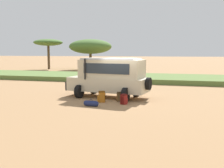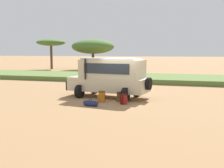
{
  "view_description": "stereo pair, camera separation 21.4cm",
  "coord_description": "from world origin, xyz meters",
  "px_view_note": "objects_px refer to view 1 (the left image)",
  "views": [
    {
      "loc": [
        3.54,
        -14.99,
        2.79
      ],
      "look_at": [
        -0.45,
        -0.79,
        1.0
      ],
      "focal_mm": 42.0,
      "sensor_mm": 36.0,
      "label": 1
    },
    {
      "loc": [
        3.75,
        -14.93,
        2.79
      ],
      "look_at": [
        -0.45,
        -0.79,
        1.0
      ],
      "focal_mm": 42.0,
      "sensor_mm": 36.0,
      "label": 2
    }
  ],
  "objects_px": {
    "backpack_cluster_center": "(120,97)",
    "backpack_beside_front_wheel": "(102,97)",
    "backpack_near_rear_wheel": "(124,99)",
    "safari_vehicle": "(110,77)",
    "duffel_bag_low_black_case": "(91,103)",
    "acacia_tree_far_left": "(48,43)",
    "acacia_tree_left_mid": "(90,47)"
  },
  "relations": [
    {
      "from": "acacia_tree_left_mid",
      "to": "duffel_bag_low_black_case",
      "type": "bearing_deg",
      "value": -69.62
    },
    {
      "from": "acacia_tree_left_mid",
      "to": "backpack_cluster_center",
      "type": "bearing_deg",
      "value": -66.17
    },
    {
      "from": "backpack_beside_front_wheel",
      "to": "acacia_tree_left_mid",
      "type": "bearing_deg",
      "value": 111.59
    },
    {
      "from": "backpack_cluster_center",
      "to": "duffel_bag_low_black_case",
      "type": "bearing_deg",
      "value": -121.92
    },
    {
      "from": "safari_vehicle",
      "to": "duffel_bag_low_black_case",
      "type": "height_order",
      "value": "safari_vehicle"
    },
    {
      "from": "backpack_near_rear_wheel",
      "to": "duffel_bag_low_black_case",
      "type": "height_order",
      "value": "backpack_near_rear_wheel"
    },
    {
      "from": "backpack_near_rear_wheel",
      "to": "duffel_bag_low_black_case",
      "type": "distance_m",
      "value": 1.81
    },
    {
      "from": "backpack_near_rear_wheel",
      "to": "acacia_tree_far_left",
      "type": "height_order",
      "value": "acacia_tree_far_left"
    },
    {
      "from": "backpack_near_rear_wheel",
      "to": "acacia_tree_left_mid",
      "type": "distance_m",
      "value": 29.12
    },
    {
      "from": "backpack_beside_front_wheel",
      "to": "duffel_bag_low_black_case",
      "type": "bearing_deg",
      "value": -99.06
    },
    {
      "from": "safari_vehicle",
      "to": "duffel_bag_low_black_case",
      "type": "bearing_deg",
      "value": -93.66
    },
    {
      "from": "backpack_near_rear_wheel",
      "to": "acacia_tree_left_mid",
      "type": "relative_size",
      "value": 0.08
    },
    {
      "from": "backpack_cluster_center",
      "to": "duffel_bag_low_black_case",
      "type": "height_order",
      "value": "backpack_cluster_center"
    },
    {
      "from": "safari_vehicle",
      "to": "acacia_tree_left_mid",
      "type": "height_order",
      "value": "acacia_tree_left_mid"
    },
    {
      "from": "backpack_beside_front_wheel",
      "to": "acacia_tree_far_left",
      "type": "bearing_deg",
      "value": 124.53
    },
    {
      "from": "backpack_cluster_center",
      "to": "backpack_beside_front_wheel",
      "type": "bearing_deg",
      "value": -146.75
    },
    {
      "from": "backpack_beside_front_wheel",
      "to": "acacia_tree_left_mid",
      "type": "xyz_separation_m",
      "value": [
        -10.36,
        26.19,
        3.38
      ]
    },
    {
      "from": "backpack_cluster_center",
      "to": "acacia_tree_left_mid",
      "type": "relative_size",
      "value": 0.08
    },
    {
      "from": "safari_vehicle",
      "to": "backpack_beside_front_wheel",
      "type": "relative_size",
      "value": 8.65
    },
    {
      "from": "safari_vehicle",
      "to": "acacia_tree_far_left",
      "type": "xyz_separation_m",
      "value": [
        -17.38,
        23.56,
        3.04
      ]
    },
    {
      "from": "backpack_beside_front_wheel",
      "to": "acacia_tree_far_left",
      "type": "height_order",
      "value": "acacia_tree_far_left"
    },
    {
      "from": "safari_vehicle",
      "to": "duffel_bag_low_black_case",
      "type": "distance_m",
      "value": 3.12
    },
    {
      "from": "backpack_cluster_center",
      "to": "backpack_near_rear_wheel",
      "type": "xyz_separation_m",
      "value": [
        0.42,
        -0.86,
        0.01
      ]
    },
    {
      "from": "backpack_beside_front_wheel",
      "to": "backpack_near_rear_wheel",
      "type": "distance_m",
      "value": 1.38
    },
    {
      "from": "backpack_near_rear_wheel",
      "to": "duffel_bag_low_black_case",
      "type": "bearing_deg",
      "value": -148.52
    },
    {
      "from": "backpack_beside_front_wheel",
      "to": "acacia_tree_far_left",
      "type": "relative_size",
      "value": 0.13
    },
    {
      "from": "backpack_cluster_center",
      "to": "acacia_tree_far_left",
      "type": "relative_size",
      "value": 0.11
    },
    {
      "from": "backpack_near_rear_wheel",
      "to": "safari_vehicle",
      "type": "bearing_deg",
      "value": 124.87
    },
    {
      "from": "safari_vehicle",
      "to": "acacia_tree_far_left",
      "type": "height_order",
      "value": "acacia_tree_far_left"
    },
    {
      "from": "duffel_bag_low_black_case",
      "to": "acacia_tree_far_left",
      "type": "bearing_deg",
      "value": 123.02
    },
    {
      "from": "safari_vehicle",
      "to": "acacia_tree_left_mid",
      "type": "distance_m",
      "value": 26.7
    },
    {
      "from": "duffel_bag_low_black_case",
      "to": "acacia_tree_left_mid",
      "type": "xyz_separation_m",
      "value": [
        -10.17,
        27.38,
        3.55
      ]
    }
  ]
}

